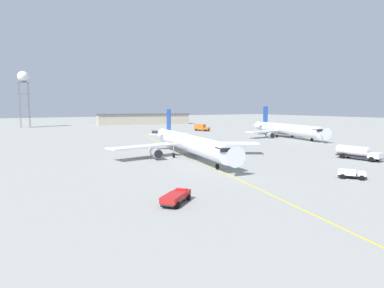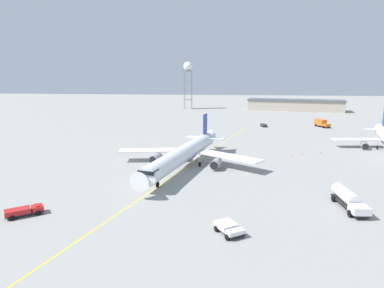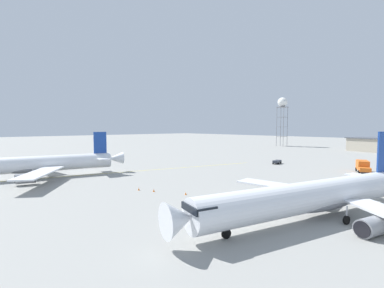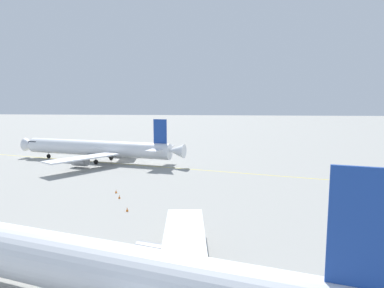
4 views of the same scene
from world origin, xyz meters
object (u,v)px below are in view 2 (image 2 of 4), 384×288
pushback_tug_truck (229,228)px  safety_cone_mid (302,154)px  ops_pickup_truck (24,211)px  radar_tower (188,68)px  airliner_main (185,154)px  fuel_tanker_truck (348,198)px  safety_cone_near (292,155)px  safety_cone_far (320,152)px  catering_truck_truck (321,123)px  baggage_truck_truck (264,125)px

pushback_tug_truck → safety_cone_mid: pushback_tug_truck is taller
ops_pickup_truck → radar_tower: 172.59m
airliner_main → fuel_tanker_truck: (29.66, -21.43, -1.58)m
airliner_main → safety_cone_near: airliner_main is taller
fuel_tanker_truck → radar_tower: 170.06m
fuel_tanker_truck → ops_pickup_truck: bearing=-85.0°
ops_pickup_truck → safety_cone_far: (56.21, 48.66, -0.53)m
radar_tower → safety_cone_far: (52.41, -122.08, -25.48)m
catering_truck_truck → pushback_tug_truck: bearing=-45.5°
ops_pickup_truck → pushback_tug_truck: ops_pickup_truck is taller
airliner_main → safety_cone_far: 40.05m
radar_tower → safety_cone_mid: size_ratio=54.38×
safety_cone_far → baggage_truck_truck: bearing=102.7°
safety_cone_near → safety_cone_far: size_ratio=1.00×
fuel_tanker_truck → safety_cone_far: bearing=166.5°
airliner_main → safety_cone_far: airliner_main is taller
catering_truck_truck → fuel_tanker_truck: bearing=-36.7°
safety_cone_far → ops_pickup_truck: bearing=-139.1°
catering_truck_truck → safety_cone_far: (-13.11, -50.08, -1.38)m
catering_truck_truck → baggage_truck_truck: bearing=-109.8°
ops_pickup_truck → catering_truck_truck: catering_truck_truck is taller
safety_cone_near → safety_cone_far: bearing=27.8°
catering_truck_truck → radar_tower: size_ratio=0.26×
baggage_truck_truck → pushback_tug_truck: size_ratio=0.97×
fuel_tanker_truck → catering_truck_truck: 91.76m
safety_cone_near → ops_pickup_truck: bearing=-137.2°
airliner_main → safety_cone_near: 30.42m
catering_truck_truck → radar_tower: bearing=-162.5°
catering_truck_truck → safety_cone_far: size_ratio=14.10×
baggage_truck_truck → safety_cone_mid: bearing=-7.9°
airliner_main → safety_cone_far: bearing=129.5°
safety_cone_near → safety_cone_mid: size_ratio=1.00×
catering_truck_truck → safety_cone_near: 58.75m
ops_pickup_truck → radar_tower: size_ratio=0.18×
safety_cone_near → safety_cone_mid: 3.23m
pushback_tug_truck → catering_truck_truck: bearing=126.0°
catering_truck_truck → safety_cone_far: 51.79m
pushback_tug_truck → safety_cone_near: size_ratio=8.71×
fuel_tanker_truck → catering_truck_truck: catering_truck_truck is taller
baggage_truck_truck → safety_cone_far: bearing=-0.9°
safety_cone_mid → safety_cone_far: size_ratio=1.00×
safety_cone_mid → safety_cone_far: bearing=27.8°
baggage_truck_truck → safety_cone_mid: (5.17, -50.97, -0.44)m
fuel_tanker_truck → baggage_truck_truck: size_ratio=2.10×
baggage_truck_truck → radar_tower: (-41.55, 74.10, 25.04)m
ops_pickup_truck → fuel_tanker_truck: size_ratio=0.55×
safety_cone_near → safety_cone_mid: (2.86, 1.51, 0.00)m
ops_pickup_truck → radar_tower: bearing=50.5°
radar_tower → safety_cone_near: (43.86, -126.59, -25.48)m
ops_pickup_truck → safety_cone_near: (47.67, 44.15, -0.53)m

